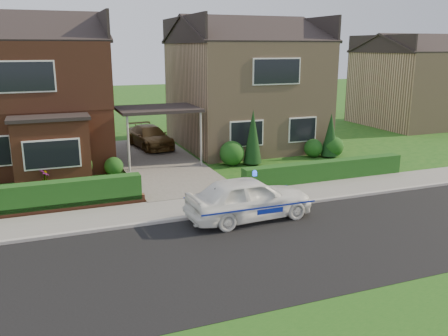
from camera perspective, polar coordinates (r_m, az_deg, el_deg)
name	(u,v)px	position (r m, az deg, el deg)	size (l,w,h in m)	color
ground	(253,251)	(13.57, 3.47, -9.97)	(120.00, 120.00, 0.00)	#174A13
road	(253,251)	(13.57, 3.47, -9.97)	(60.00, 6.00, 0.02)	black
kerb	(215,215)	(16.16, -1.06, -5.62)	(60.00, 0.16, 0.12)	#9E9993
sidewalk	(205,205)	(17.09, -2.28, -4.52)	(60.00, 2.00, 0.10)	slate
driveway	(159,163)	(23.47, -7.79, 0.66)	(3.80, 12.00, 0.12)	#666059
house_left	(25,84)	(25.17, -22.79, 9.26)	(7.50, 9.53, 7.25)	brown
house_right	(244,81)	(27.57, 2.41, 10.41)	(7.50, 8.06, 7.25)	#A18262
carport_link	(158,110)	(22.95, -7.98, 6.94)	(3.80, 3.00, 2.77)	black
dwarf_wall	(32,211)	(17.38, -22.11, -4.84)	(7.70, 0.25, 0.36)	brown
hedge_left	(32,215)	(17.58, -22.05, -5.24)	(7.50, 0.55, 0.90)	#1A3C13
hedge_right	(324,182)	(20.66, 11.95, -1.61)	(7.50, 0.55, 0.80)	#1A3C13
shrub_left_mid	(76,166)	(21.12, -17.33, 0.25)	(1.32, 1.32, 1.32)	#1A3C13
shrub_left_near	(114,166)	(21.62, -13.12, 0.20)	(0.84, 0.84, 0.84)	#1A3C13
shrub_right_near	(232,153)	(22.81, 0.96, 1.78)	(1.20, 1.20, 1.20)	#1A3C13
shrub_right_mid	(313,148)	(24.99, 10.70, 2.37)	(0.96, 0.96, 0.96)	#1A3C13
shrub_right_far	(333,147)	(25.27, 12.99, 2.52)	(1.08, 1.08, 1.08)	#1A3C13
conifer_a	(253,138)	(22.88, 3.48, 3.59)	(0.90, 0.90, 2.60)	black
conifer_b	(330,136)	(25.05, 12.68, 3.74)	(0.90, 0.90, 2.20)	black
neighbour_right	(413,89)	(37.22, 21.78, 8.82)	(6.50, 7.00, 5.20)	#A18262
police_car	(249,198)	(15.71, 3.01, -3.67)	(3.90, 4.34, 1.61)	white
driveway_car	(150,137)	(26.75, -8.91, 3.74)	(1.66, 4.09, 1.19)	brown
potted_plant_a	(80,174)	(20.91, -16.92, -0.72)	(0.37, 0.25, 0.71)	gray
potted_plant_c	(45,180)	(20.26, -20.73, -1.37)	(0.46, 0.46, 0.82)	gray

